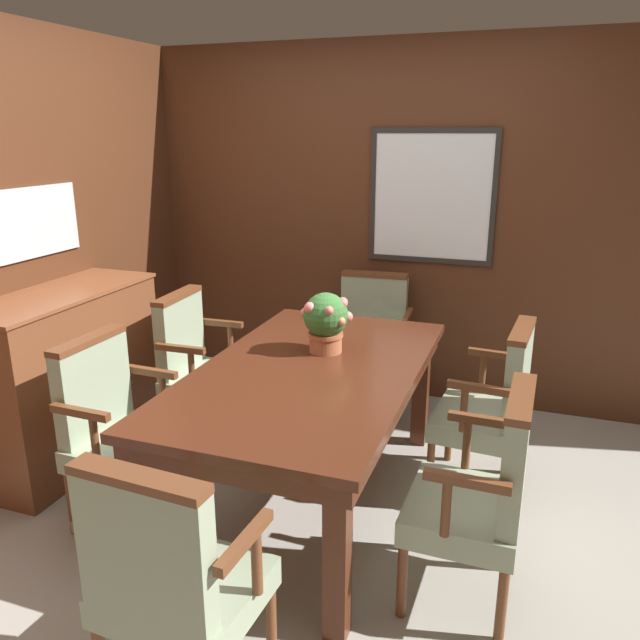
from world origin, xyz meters
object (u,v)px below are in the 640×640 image
(chair_head_far, at_px, (370,336))
(sideboard_cabinet, at_px, (68,377))
(chair_head_near, at_px, (171,576))
(chair_right_near, at_px, (483,490))
(chair_left_near, at_px, (115,423))
(dining_table, at_px, (310,385))
(chair_right_far, at_px, (493,403))
(potted_plant, at_px, (326,320))
(chair_left_far, at_px, (197,362))

(chair_head_far, bearing_deg, sideboard_cabinet, -141.72)
(chair_head_near, bearing_deg, chair_right_near, -133.30)
(chair_left_near, bearing_deg, chair_right_near, -88.42)
(chair_left_near, height_order, sideboard_cabinet, sideboard_cabinet)
(chair_left_near, bearing_deg, sideboard_cabinet, 58.86)
(dining_table, relative_size, chair_right_near, 1.99)
(chair_left_near, height_order, chair_right_far, same)
(chair_right_near, bearing_deg, dining_table, -114.38)
(potted_plant, xyz_separation_m, sideboard_cabinet, (-1.48, -0.26, -0.42))
(chair_left_far, height_order, sideboard_cabinet, sideboard_cabinet)
(chair_head_far, xyz_separation_m, potted_plant, (0.03, -1.04, 0.42))
(dining_table, bearing_deg, chair_right_far, 26.50)
(chair_head_near, bearing_deg, chair_head_far, -85.95)
(chair_left_near, height_order, chair_left_far, same)
(chair_left_near, xyz_separation_m, potted_plant, (0.85, 0.67, 0.42))
(chair_right_near, xyz_separation_m, potted_plant, (-0.89, 0.67, 0.42))
(dining_table, bearing_deg, chair_head_far, 91.44)
(chair_left_far, relative_size, sideboard_cabinet, 0.78)
(chair_right_near, distance_m, sideboard_cabinet, 2.41)
(chair_left_far, bearing_deg, chair_left_near, -178.87)
(chair_left_far, xyz_separation_m, chair_head_far, (0.87, 0.84, 0.00))
(chair_left_far, xyz_separation_m, chair_right_far, (1.76, -0.01, 0.00))
(dining_table, xyz_separation_m, chair_right_far, (0.86, 0.43, -0.15))
(chair_head_far, height_order, potted_plant, potted_plant)
(dining_table, distance_m, chair_left_far, 1.02)
(chair_right_near, xyz_separation_m, chair_right_far, (-0.03, 0.86, 0.00))
(dining_table, distance_m, chair_right_near, 1.00)
(chair_left_near, height_order, chair_right_near, same)
(dining_table, height_order, chair_right_far, chair_right_far)
(chair_left_far, bearing_deg, dining_table, -118.24)
(chair_right_far, height_order, potted_plant, potted_plant)
(potted_plant, bearing_deg, chair_head_near, -90.12)
(chair_left_near, distance_m, chair_right_near, 1.74)
(chair_left_near, bearing_deg, chair_head_near, -133.14)
(potted_plant, height_order, sideboard_cabinet, potted_plant)
(chair_right_far, height_order, chair_head_far, same)
(dining_table, xyz_separation_m, chair_head_far, (-0.03, 1.28, -0.15))
(dining_table, relative_size, chair_left_far, 1.99)
(chair_head_near, distance_m, chair_right_far, 1.91)
(potted_plant, bearing_deg, chair_right_far, 12.24)
(dining_table, height_order, potted_plant, potted_plant)
(chair_head_near, distance_m, sideboard_cabinet, 1.94)
(chair_head_far, bearing_deg, chair_head_near, -92.84)
(chair_left_near, bearing_deg, chair_right_far, -61.80)
(chair_right_near, bearing_deg, chair_left_near, -88.79)
(chair_left_far, xyz_separation_m, potted_plant, (0.90, -0.20, 0.42))
(chair_right_near, bearing_deg, sideboard_cabinet, -98.49)
(potted_plant, relative_size, sideboard_cabinet, 0.27)
(chair_left_near, relative_size, chair_head_near, 1.00)
(dining_table, xyz_separation_m, potted_plant, (-0.00, 0.24, 0.27))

